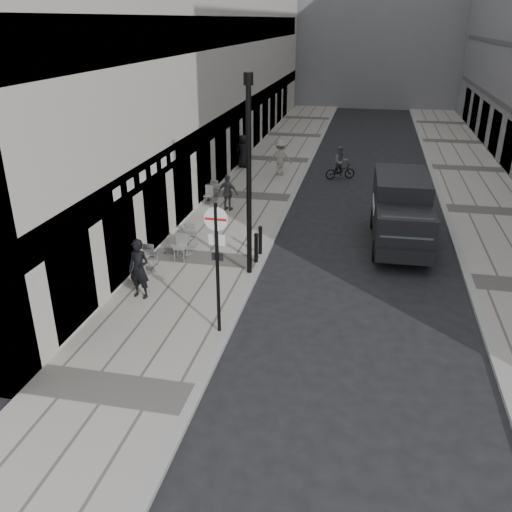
{
  "coord_description": "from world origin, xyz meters",
  "views": [
    {
      "loc": [
        3.41,
        -6.65,
        7.98
      ],
      "look_at": [
        0.34,
        8.02,
        1.4
      ],
      "focal_mm": 38.0,
      "sensor_mm": 36.0,
      "label": 1
    }
  ],
  "objects": [
    {
      "name": "bollard_far",
      "position": [
        -0.15,
        10.38,
        0.63
      ],
      "size": [
        0.14,
        0.14,
        1.01
      ],
      "primitive_type": "cylinder",
      "color": "black",
      "rests_on": "sidewalk"
    },
    {
      "name": "bollard_near",
      "position": [
        -0.15,
        11.11,
        0.62
      ],
      "size": [
        0.13,
        0.13,
        1.01
      ],
      "primitive_type": "cylinder",
      "color": "black",
      "rests_on": "sidewalk"
    },
    {
      "name": "lamppost",
      "position": [
        -0.2,
        9.51,
        3.7
      ],
      "size": [
        0.29,
        0.29,
        6.44
      ],
      "color": "black",
      "rests_on": "sidewalk"
    },
    {
      "name": "cafe_table_mid",
      "position": [
        -3.6,
        8.65,
        0.58
      ],
      "size": [
        0.7,
        1.58,
        0.9
      ],
      "color": "silver",
      "rests_on": "sidewalk"
    },
    {
      "name": "pedestrian_c",
      "position": [
        -3.6,
        23.27,
        1.05
      ],
      "size": [
        0.96,
        0.68,
        1.85
      ],
      "primitive_type": "imported",
      "rotation": [
        0.0,
        0.0,
        3.04
      ],
      "color": "black",
      "rests_on": "sidewalk"
    },
    {
      "name": "panel_van",
      "position": [
        4.79,
        13.5,
        1.42
      ],
      "size": [
        2.15,
        5.42,
        2.52
      ],
      "rotation": [
        0.0,
        0.0,
        0.03
      ],
      "color": "black",
      "rests_on": "ground"
    },
    {
      "name": "cafe_table_far",
      "position": [
        -3.6,
        16.8,
        0.56
      ],
      "size": [
        0.68,
        1.54,
        0.88
      ],
      "color": "silver",
      "rests_on": "sidewalk"
    },
    {
      "name": "cafe_table_near",
      "position": [
        -2.8,
        10.63,
        0.61
      ],
      "size": [
        0.75,
        1.68,
        0.96
      ],
      "color": "silver",
      "rests_on": "sidewalk"
    },
    {
      "name": "walking_man",
      "position": [
        -3.08,
        7.11,
        1.06
      ],
      "size": [
        0.75,
        0.56,
        1.87
      ],
      "primitive_type": "imported",
      "rotation": [
        0.0,
        0.0,
        -0.18
      ],
      "color": "black",
      "rests_on": "sidewalk"
    },
    {
      "name": "far_sidewalk",
      "position": [
        9.0,
        18.0,
        0.06
      ],
      "size": [
        4.0,
        60.0,
        0.12
      ],
      "primitive_type": "cube",
      "color": "#9C968D",
      "rests_on": "ground"
    },
    {
      "name": "sign_post",
      "position": [
        -0.2,
        5.68,
        2.47
      ],
      "size": [
        0.63,
        0.1,
        3.67
      ],
      "rotation": [
        0.0,
        0.0,
        -0.05
      ],
      "color": "black",
      "rests_on": "sidewalk"
    },
    {
      "name": "ground",
      "position": [
        0.0,
        0.0,
        0.0
      ],
      "size": [
        120.0,
        120.0,
        0.0
      ],
      "primitive_type": "plane",
      "color": "black",
      "rests_on": "ground"
    },
    {
      "name": "cyclist",
      "position": [
        2.0,
        22.31,
        0.69
      ],
      "size": [
        1.73,
        1.16,
        1.76
      ],
      "rotation": [
        0.0,
        0.0,
        0.4
      ],
      "color": "black",
      "rests_on": "ground"
    },
    {
      "name": "pedestrian_a",
      "position": [
        -2.52,
        15.64,
        0.92
      ],
      "size": [
        1.01,
        0.61,
        1.61
      ],
      "primitive_type": "imported",
      "rotation": [
        0.0,
        0.0,
        2.9
      ],
      "color": "#4B4C50",
      "rests_on": "sidewalk"
    },
    {
      "name": "sidewalk",
      "position": [
        -2.0,
        18.0,
        0.06
      ],
      "size": [
        4.0,
        60.0,
        0.12
      ],
      "primitive_type": "cube",
      "color": "#9C968D",
      "rests_on": "ground"
    },
    {
      "name": "pedestrian_b",
      "position": [
        -1.24,
        22.05,
        1.08
      ],
      "size": [
        1.29,
        0.82,
        1.91
      ],
      "primitive_type": "imported",
      "rotation": [
        0.0,
        0.0,
        3.23
      ],
      "color": "gray",
      "rests_on": "sidewalk"
    }
  ]
}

